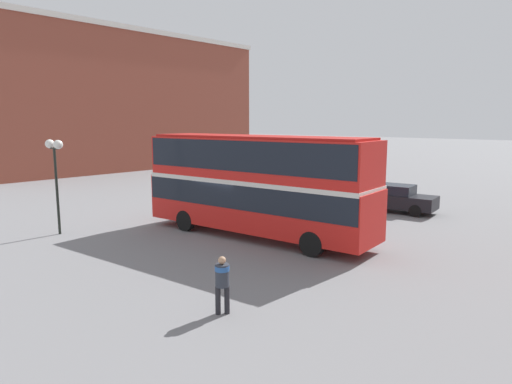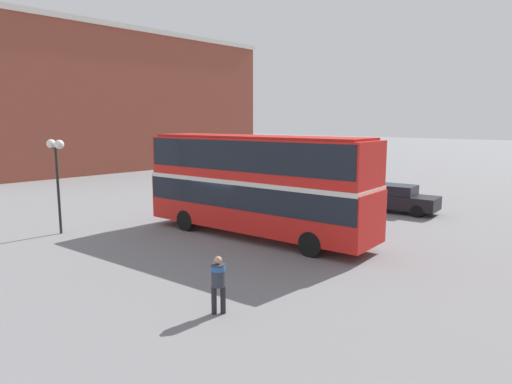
{
  "view_description": "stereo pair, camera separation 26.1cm",
  "coord_description": "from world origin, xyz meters",
  "px_view_note": "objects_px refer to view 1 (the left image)",
  "views": [
    {
      "loc": [
        14.94,
        -14.74,
        5.25
      ],
      "look_at": [
        1.42,
        0.31,
        2.06
      ],
      "focal_mm": 32.0,
      "sensor_mm": 36.0,
      "label": 1
    },
    {
      "loc": [
        15.13,
        -14.56,
        5.25
      ],
      "look_at": [
        1.42,
        0.31,
        2.06
      ],
      "focal_mm": 32.0,
      "sensor_mm": 36.0,
      "label": 2
    }
  ],
  "objects_px": {
    "double_decker_bus": "(256,180)",
    "street_lamp_twin_globe": "(55,158)",
    "pedestrian_foreground": "(222,279)",
    "parked_car_kerb_near": "(394,198)"
  },
  "relations": [
    {
      "from": "double_decker_bus",
      "to": "parked_car_kerb_near",
      "type": "relative_size",
      "value": 2.41
    },
    {
      "from": "pedestrian_foreground",
      "to": "parked_car_kerb_near",
      "type": "height_order",
      "value": "pedestrian_foreground"
    },
    {
      "from": "double_decker_bus",
      "to": "street_lamp_twin_globe",
      "type": "bearing_deg",
      "value": -145.97
    },
    {
      "from": "street_lamp_twin_globe",
      "to": "parked_car_kerb_near",
      "type": "bearing_deg",
      "value": 59.1
    },
    {
      "from": "pedestrian_foreground",
      "to": "parked_car_kerb_near",
      "type": "bearing_deg",
      "value": -41.01
    },
    {
      "from": "double_decker_bus",
      "to": "pedestrian_foreground",
      "type": "height_order",
      "value": "double_decker_bus"
    },
    {
      "from": "double_decker_bus",
      "to": "parked_car_kerb_near",
      "type": "xyz_separation_m",
      "value": [
        2.1,
        9.65,
        -1.82
      ]
    },
    {
      "from": "street_lamp_twin_globe",
      "to": "pedestrian_foreground",
      "type": "bearing_deg",
      "value": -5.15
    },
    {
      "from": "street_lamp_twin_globe",
      "to": "double_decker_bus",
      "type": "bearing_deg",
      "value": 38.99
    },
    {
      "from": "double_decker_bus",
      "to": "pedestrian_foreground",
      "type": "bearing_deg",
      "value": -59.24
    }
  ]
}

